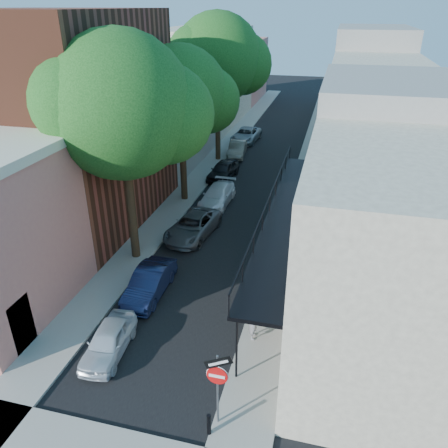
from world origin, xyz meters
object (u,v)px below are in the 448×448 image
Objects in this scene: oak_mid at (187,96)px; parked_car_f at (237,149)px; parked_car_d at (217,196)px; bollard at (209,424)px; oak_far at (224,60)px; parked_car_a at (109,341)px; parked_car_c at (193,226)px; pedestrian at (254,321)px; oak_near at (132,109)px; parked_car_g at (246,135)px; sign_post at (218,378)px; parked_car_b at (150,283)px; parked_car_e at (223,170)px.

parked_car_f is (1.00, 10.26, -6.39)m from oak_mid.
bollard is at bearing -74.07° from parked_car_d.
oak_far is 3.53× the size of parked_car_a.
parked_car_c is 9.40m from pedestrian.
parked_car_g is (0.77, 22.95, -7.21)m from oak_near.
sign_post is 28.11m from parked_car_f.
oak_far is 16.19m from parked_car_c.
oak_near is 8.07m from parked_car_b.
parked_car_f is (-1.02, 10.63, 0.03)m from parked_car_d.
parked_car_f reaches higher than parked_car_d.
parked_car_a is at bearing -81.71° from parked_car_e.
parked_car_d is at bearing 94.70° from parked_car_c.
pedestrian is (6.87, -5.05, -6.95)m from oak_near.
sign_post is at bearing 169.44° from pedestrian.
parked_car_e is (1.12, 12.47, -7.20)m from oak_near.
sign_post is 4.39m from pedestrian.
parked_car_d is 2.69× the size of pedestrian.
oak_mid is (-0.05, 7.97, -0.82)m from oak_near.
sign_post is 0.76× the size of parked_car_b.
parked_car_g is at bearing 6.43° from pedestrian.
parked_car_a is 0.78× the size of parked_car_d.
pedestrian is at bearing -73.97° from parked_car_g.
parked_car_g is at bearing 96.17° from parked_car_d.
parked_car_e is at bearing 101.52° from parked_car_d.
oak_mid is 3.03× the size of parked_car_a.
parked_car_c is at bearing 84.37° from parked_car_a.
parked_car_a is 3.95m from parked_car_b.
bollard is 8.10m from parked_car_b.
parked_car_d is at bearing -78.27° from oak_far.
parked_car_b is at bearing -63.17° from oak_near.
parked_car_a is at bearing 151.36° from bollard.
parked_car_c is at bearing 88.15° from parked_car_b.
parked_car_g is (-0.18, 4.72, 0.01)m from parked_car_f.
pedestrian is (5.75, -17.52, 0.25)m from parked_car_e.
sign_post is 13.09m from parked_car_c.
oak_near reaches higher than parked_car_d.
sign_post is at bearing -61.51° from parked_car_c.
parked_car_b is 26.17m from parked_car_g.
parked_car_c is at bearing -83.42° from parked_car_g.
oak_far reaches higher than parked_car_e.
bollard is at bearing -76.65° from oak_far.
parked_car_d is at bearing 105.11° from sign_post.
parked_car_f is at bearing 86.86° from parked_car_a.
parked_car_c is at bearing 110.05° from bollard.
oak_mid is at bearing -101.56° from parked_car_f.
oak_far is 3.03× the size of parked_car_b.
bollard is 19.96m from oak_mid.
parked_car_b is 0.98× the size of parked_car_f.
oak_mid is 0.86× the size of oak_far.
parked_car_e is at bearing -76.25° from oak_far.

